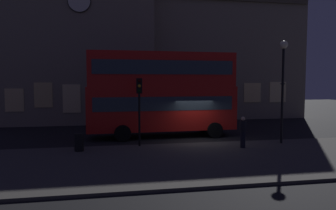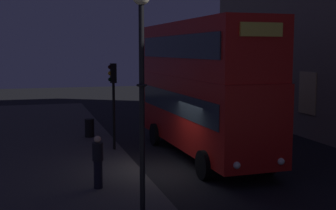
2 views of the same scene
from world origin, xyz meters
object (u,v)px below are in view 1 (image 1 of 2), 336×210
at_px(pedestrian, 243,132).
at_px(double_decker_bus, 162,90).
at_px(street_lamp, 283,72).
at_px(litter_bin, 79,142).
at_px(traffic_light_near_kerb, 139,97).

bearing_deg(pedestrian, double_decker_bus, -177.05).
height_order(street_lamp, litter_bin, street_lamp).
height_order(traffic_light_near_kerb, litter_bin, traffic_light_near_kerb).
height_order(pedestrian, litter_bin, pedestrian).
xyz_separation_m(traffic_light_near_kerb, litter_bin, (-3.23, -0.70, -2.29)).
relative_size(double_decker_bus, litter_bin, 10.85).
bearing_deg(traffic_light_near_kerb, double_decker_bus, 64.11).
bearing_deg(litter_bin, traffic_light_near_kerb, 12.19).
distance_m(double_decker_bus, pedestrian, 6.53).
height_order(double_decker_bus, pedestrian, double_decker_bus).
xyz_separation_m(double_decker_bus, litter_bin, (-5.06, -4.16, -2.57)).
bearing_deg(pedestrian, street_lamp, 72.06).
relative_size(street_lamp, litter_bin, 6.45).
height_order(traffic_light_near_kerb, street_lamp, street_lamp).
height_order(double_decker_bus, litter_bin, double_decker_bus).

